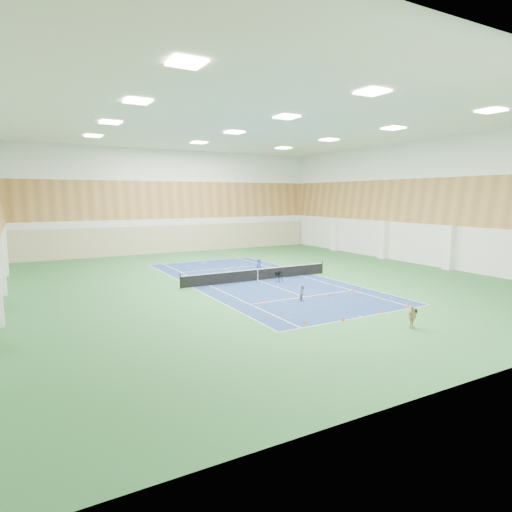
% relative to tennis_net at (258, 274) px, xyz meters
% --- Properties ---
extents(ground, '(40.00, 40.00, 0.00)m').
position_rel_tennis_net_xyz_m(ground, '(0.00, 0.00, -0.55)').
color(ground, '#2B6633').
rests_on(ground, ground).
extents(room_shell, '(36.00, 40.00, 12.00)m').
position_rel_tennis_net_xyz_m(room_shell, '(0.00, 0.00, 5.45)').
color(room_shell, white).
rests_on(room_shell, ground).
extents(wood_cladding, '(36.00, 40.00, 8.00)m').
position_rel_tennis_net_xyz_m(wood_cladding, '(0.00, 0.00, 7.45)').
color(wood_cladding, '#B07941').
rests_on(wood_cladding, room_shell).
extents(ceiling_light_grid, '(21.40, 25.40, 0.06)m').
position_rel_tennis_net_xyz_m(ceiling_light_grid, '(0.00, 0.00, 11.37)').
color(ceiling_light_grid, white).
rests_on(ceiling_light_grid, room_shell).
extents(court_surface, '(10.97, 23.77, 0.01)m').
position_rel_tennis_net_xyz_m(court_surface, '(0.00, 0.00, -0.55)').
color(court_surface, navy).
rests_on(court_surface, ground).
extents(tennis_balls_scatter, '(10.57, 22.77, 0.07)m').
position_rel_tennis_net_xyz_m(tennis_balls_scatter, '(0.00, 0.00, -0.50)').
color(tennis_balls_scatter, '#BCDD25').
rests_on(tennis_balls_scatter, ground).
extents(tennis_net, '(12.80, 0.10, 1.10)m').
position_rel_tennis_net_xyz_m(tennis_net, '(0.00, 0.00, 0.00)').
color(tennis_net, black).
rests_on(tennis_net, ground).
extents(back_curtain, '(35.40, 0.16, 3.20)m').
position_rel_tennis_net_xyz_m(back_curtain, '(0.00, 19.75, 1.05)').
color(back_curtain, '#C6B793').
rests_on(back_curtain, ground).
extents(coach, '(0.61, 0.40, 1.67)m').
position_rel_tennis_net_xyz_m(coach, '(0.41, 0.60, 0.29)').
color(coach, '#213F98').
rests_on(coach, ground).
extents(child_court, '(0.63, 0.60, 1.03)m').
position_rel_tennis_net_xyz_m(child_court, '(-0.73, -7.21, -0.03)').
color(child_court, gray).
rests_on(child_court, ground).
extents(child_apron, '(0.71, 0.37, 1.16)m').
position_rel_tennis_net_xyz_m(child_apron, '(0.79, -14.59, 0.03)').
color(child_apron, tan).
rests_on(child_apron, ground).
extents(ball_cart, '(0.60, 0.60, 0.81)m').
position_rel_tennis_net_xyz_m(ball_cart, '(1.13, -1.39, -0.14)').
color(ball_cart, black).
rests_on(ball_cart, ground).
extents(cone_svc_a, '(0.21, 0.21, 0.23)m').
position_rel_tennis_net_xyz_m(cone_svc_a, '(-3.13, -6.14, -0.43)').
color(cone_svc_a, '#E54E0C').
rests_on(cone_svc_a, ground).
extents(cone_svc_b, '(0.21, 0.21, 0.23)m').
position_rel_tennis_net_xyz_m(cone_svc_b, '(-0.70, -5.81, -0.44)').
color(cone_svc_b, orange).
rests_on(cone_svc_b, ground).
extents(cone_svc_c, '(0.19, 0.19, 0.20)m').
position_rel_tennis_net_xyz_m(cone_svc_c, '(1.62, -6.99, -0.45)').
color(cone_svc_c, '#E13D0B').
rests_on(cone_svc_c, ground).
extents(cone_svc_d, '(0.23, 0.23, 0.25)m').
position_rel_tennis_net_xyz_m(cone_svc_d, '(3.91, -6.63, -0.42)').
color(cone_svc_d, orange).
rests_on(cone_svc_d, ground).
extents(cone_base_a, '(0.17, 0.17, 0.19)m').
position_rel_tennis_net_xyz_m(cone_base_a, '(-3.52, -11.38, -0.45)').
color(cone_base_a, '#E95F0C').
rests_on(cone_base_a, ground).
extents(cone_base_b, '(0.23, 0.23, 0.25)m').
position_rel_tennis_net_xyz_m(cone_base_b, '(-1.41, -11.91, -0.43)').
color(cone_base_b, '#E84A0C').
rests_on(cone_base_b, ground).
extents(cone_base_c, '(0.17, 0.17, 0.19)m').
position_rel_tennis_net_xyz_m(cone_base_c, '(1.44, -11.60, -0.45)').
color(cone_base_c, '#FF450D').
rests_on(cone_base_c, ground).
extents(cone_base_d, '(0.22, 0.22, 0.24)m').
position_rel_tennis_net_xyz_m(cone_base_d, '(3.83, -11.65, -0.43)').
color(cone_base_d, '#DA540B').
rests_on(cone_base_d, ground).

